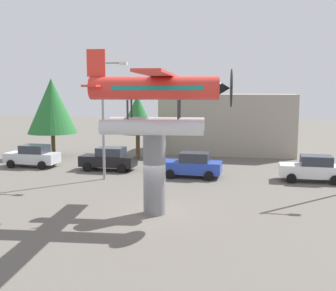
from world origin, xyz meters
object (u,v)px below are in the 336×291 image
Objects in this scene: car_distant_white at (313,168)px; tree_west at (52,106)px; car_mid_black at (109,159)px; display_pedestal at (154,174)px; streetlight_primary at (106,112)px; car_near_silver at (33,156)px; storefront_building at (229,123)px; car_far_blue at (192,165)px; floatplane_monument at (157,98)px; tree_east at (138,114)px.

tree_west is (-22.10, 5.77, 3.77)m from car_distant_white.
car_mid_black is 9.69m from tree_west.
streetlight_primary reaches higher than display_pedestal.
car_near_silver and car_distant_white have the same top height.
streetlight_primary reaches higher than car_near_silver.
tree_west is at bearing -34.60° from car_mid_black.
car_distant_white is at bearing -14.64° from tree_west.
car_near_silver is 1.00× the size of car_distant_white.
storefront_building is (1.86, 22.00, 0.83)m from display_pedestal.
car_far_blue is 0.33× the size of storefront_building.
display_pedestal is 3.69m from floatplane_monument.
display_pedestal reaches higher than car_mid_black.
car_distant_white is 0.73× the size of tree_east.
display_pedestal is 12.73m from car_distant_white.
car_mid_black is 5.00m from streetlight_primary.
car_near_silver is at bearing -1.92° from car_distant_white.
floatplane_monument is at bearing -94.49° from storefront_building.
tree_east is (-6.00, 6.67, 3.09)m from car_far_blue.
tree_west is 1.25× the size of tree_east.
floatplane_monument is 12.89m from car_mid_black.
car_distant_white is 0.59× the size of tree_west.
storefront_building reaches higher than car_distant_white.
streetlight_primary is at bearing -87.17° from tree_east.
tree_west is at bearing 125.05° from floatplane_monument.
storefront_building is at bearing 23.74° from tree_west.
car_mid_black is 1.00× the size of car_distant_white.
car_near_silver is 1.00× the size of car_mid_black.
car_near_silver and car_far_blue have the same top height.
car_distant_white is at bearing -176.94° from car_far_blue.
car_distant_white is at bearing 10.13° from streetlight_primary.
tree_east reaches higher than car_far_blue.
storefront_building is (-6.63, 12.58, 1.96)m from car_distant_white.
floatplane_monument is 0.83× the size of storefront_building.
floatplane_monument reaches higher than car_mid_black.
car_distant_white is (8.48, 9.42, -1.13)m from display_pedestal.
storefront_building is at bearing -140.83° from car_near_silver.
tree_east reaches higher than car_mid_black.
floatplane_monument is 16.76m from tree_east.
car_far_blue is 0.53× the size of streetlight_primary.
storefront_building is 9.88m from tree_east.
storefront_building is at bearing -124.36° from car_mid_black.
car_mid_black is 0.53× the size of streetlight_primary.
floatplane_monument is 13.47m from car_distant_white.
floatplane_monument is at bearing 7.11° from display_pedestal.
tree_east is (-14.11, 6.23, 3.09)m from car_distant_white.
floatplane_monument is (0.13, 0.02, 3.68)m from display_pedestal.
display_pedestal is 16.75m from tree_east.
car_mid_black is at bearing -9.72° from car_far_blue.
car_mid_black is at bearing 179.92° from car_near_silver.
display_pedestal is 0.96× the size of car_near_silver.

